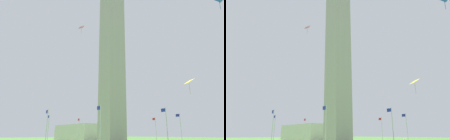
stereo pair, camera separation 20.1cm
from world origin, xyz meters
TOP-DOWN VIEW (x-y plane):
  - obelisk_monument at (0.00, 0.00)m, footprint 5.14×5.14m
  - flagpole_n at (16.35, 0.00)m, footprint 1.12×0.14m
  - flagpole_ne at (11.58, 11.51)m, footprint 1.12×0.14m
  - flagpole_e at (0.07, 16.28)m, footprint 1.12×0.14m
  - flagpole_se at (-11.44, 11.51)m, footprint 1.12×0.14m
  - flagpole_s at (-16.21, 0.00)m, footprint 1.12×0.14m
  - flagpole_sw at (-11.44, -11.51)m, footprint 1.12×0.14m
  - flagpole_w at (0.07, -16.28)m, footprint 1.12×0.14m
  - flagpole_nw at (11.58, -11.51)m, footprint 1.12×0.14m
  - kite_yellow_diamond at (-22.15, 0.84)m, footprint 1.97×1.86m
  - kite_pink_diamond at (1.67, 8.93)m, footprint 1.50×1.36m
  - distant_building at (36.86, -15.21)m, footprint 26.27×17.77m

SIDE VIEW (x-z plane):
  - distant_building at x=36.86m, z-range 0.00..6.09m
  - flagpole_n at x=16.35m, z-range 0.38..7.45m
  - flagpole_ne at x=11.58m, z-range 0.38..7.45m
  - flagpole_e at x=0.07m, z-range 0.38..7.45m
  - flagpole_se at x=-11.44m, z-range 0.38..7.45m
  - flagpole_s at x=-16.21m, z-range 0.38..7.45m
  - flagpole_sw at x=-11.44m, z-range 0.38..7.45m
  - flagpole_w at x=0.07m, z-range 0.38..7.45m
  - flagpole_nw at x=11.58m, z-range 0.38..7.45m
  - kite_yellow_diamond at x=-22.15m, z-range 9.39..11.99m
  - obelisk_monument at x=0.00m, z-range 0.00..46.71m
  - kite_pink_diamond at x=1.67m, z-range 27.89..30.15m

